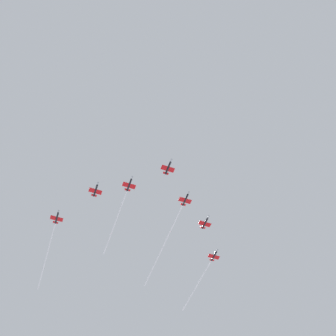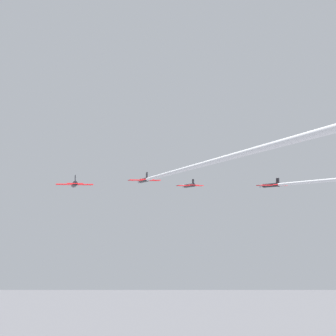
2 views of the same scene
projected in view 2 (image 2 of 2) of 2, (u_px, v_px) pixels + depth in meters
jet_lead at (189, 186)px, 134.12m from camera, size 8.77×9.83×2.30m
jet_port_inner at (175, 172)px, 82.09m from camera, size 56.60×68.81×2.30m
jet_starboard_inner at (313, 182)px, 100.48m from camera, size 42.65×51.79×2.30m
jet_port_outer at (74, 184)px, 95.86m from camera, size 8.77×9.83×2.30m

